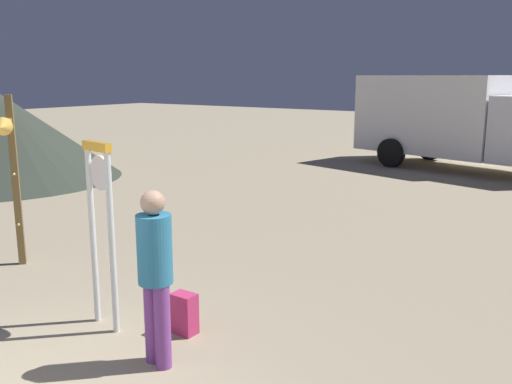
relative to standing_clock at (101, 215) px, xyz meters
name	(u,v)px	position (x,y,z in m)	size (l,w,h in m)	color
standing_clock	(101,215)	(0.00, 0.00, 0.00)	(0.50, 0.16, 2.14)	silver
arrow_sign	(11,160)	(-2.58, 0.54, 0.34)	(0.78, 0.70, 2.57)	brown
person_near_clock	(155,270)	(1.11, -0.29, -0.32)	(0.34, 0.34, 1.78)	#844299
backpack	(185,314)	(0.87, 0.38, -1.09)	(0.28, 0.23, 0.47)	#C53262
box_truck_near	(456,118)	(0.07, 13.64, 0.24)	(6.94, 3.86, 2.85)	white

